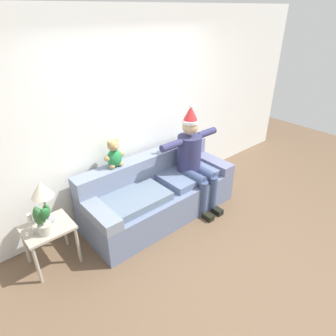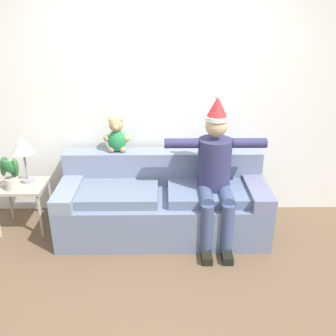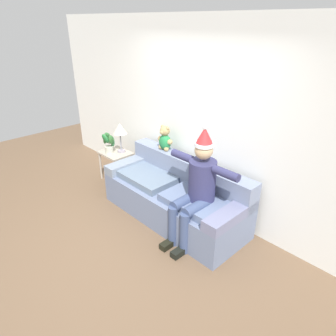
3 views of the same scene
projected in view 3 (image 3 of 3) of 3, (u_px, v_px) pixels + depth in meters
The scene contains 9 objects.
ground_plane at pixel (117, 248), 3.88m from camera, with size 10.00×10.00×0.00m, color brown.
back_wall at pixel (202, 120), 4.25m from camera, with size 7.00×0.10×2.70m, color silver.
couch at pixel (175, 196), 4.38m from camera, with size 2.18×0.86×0.83m.
person_seated at pixel (197, 186), 3.74m from camera, with size 1.02×0.77×1.54m.
teddy_bear at pixel (165, 139), 4.57m from camera, with size 0.29×0.17×0.38m.
side_table at pixel (116, 157), 5.36m from camera, with size 0.52×0.43×0.53m.
table_lamp at pixel (120, 130), 5.17m from camera, with size 0.24×0.24×0.51m.
potted_plant at pixel (109, 142), 5.21m from camera, with size 0.22×0.26×0.39m.
candle_tall at pixel (109, 141), 5.33m from camera, with size 0.04×0.04×0.26m.
Camera 3 is at (2.65, -1.64, 2.61)m, focal length 32.76 mm.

